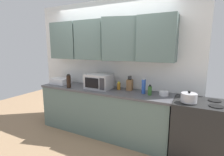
% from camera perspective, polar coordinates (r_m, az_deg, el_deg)
% --- Properties ---
extents(ground_plane, '(8.00, 8.00, 0.00)m').
position_cam_1_polar(ground_plane, '(3.10, -10.22, -22.90)').
color(ground_plane, '#937556').
extents(wall_back_with_cabinets, '(3.49, 0.50, 2.60)m').
position_cam_1_polar(wall_back_with_cabinets, '(3.38, -1.41, 8.41)').
color(wall_back_with_cabinets, white).
rests_on(wall_back_with_cabinets, ground_plane).
extents(counter_run, '(2.62, 0.63, 0.90)m').
position_cam_1_polar(counter_run, '(3.41, -3.19, -11.01)').
color(counter_run, slate).
rests_on(counter_run, ground_plane).
extents(stove_range, '(0.76, 0.64, 0.91)m').
position_cam_1_polar(stove_range, '(2.98, 27.16, -15.38)').
color(stove_range, black).
rests_on(stove_range, ground_plane).
extents(kettle, '(0.22, 0.22, 0.17)m').
position_cam_1_polar(kettle, '(2.67, 24.39, -6.04)').
color(kettle, '#B2B2B7').
rests_on(kettle, stove_range).
extents(microwave, '(0.48, 0.37, 0.28)m').
position_cam_1_polar(microwave, '(3.28, -4.40, -1.16)').
color(microwave, '#B7B7BC').
rests_on(microwave, counter_run).
extents(dish_rack, '(0.38, 0.30, 0.12)m').
position_cam_1_polar(dish_rack, '(3.89, -16.80, -0.96)').
color(dish_rack, silver).
rests_on(dish_rack, counter_run).
extents(knife_block, '(0.11, 0.13, 0.28)m').
position_cam_1_polar(knife_block, '(3.17, 5.98, -2.26)').
color(knife_block, brown).
rests_on(knife_block, counter_run).
extents(bottle_amber_vinegar, '(0.07, 0.07, 0.15)m').
position_cam_1_polar(bottle_amber_vinegar, '(3.21, 2.28, -2.68)').
color(bottle_amber_vinegar, '#AD701E').
rests_on(bottle_amber_vinegar, counter_run).
extents(bottle_soy_dark, '(0.08, 0.08, 0.27)m').
position_cam_1_polar(bottle_soy_dark, '(3.44, -14.34, -1.08)').
color(bottle_soy_dark, black).
rests_on(bottle_soy_dark, counter_run).
extents(bottle_green_oil, '(0.06, 0.06, 0.18)m').
position_cam_1_polar(bottle_green_oil, '(2.90, 12.58, -4.12)').
color(bottle_green_oil, '#386B2D').
rests_on(bottle_green_oil, counter_run).
extents(bottle_blue_cleaner, '(0.07, 0.07, 0.26)m').
position_cam_1_polar(bottle_blue_cleaner, '(2.98, 10.58, -2.73)').
color(bottle_blue_cleaner, '#2D56B7').
rests_on(bottle_blue_cleaner, counter_run).
extents(bowl_ceramic_small, '(0.15, 0.15, 0.07)m').
position_cam_1_polar(bowl_ceramic_small, '(2.95, 17.04, -4.95)').
color(bowl_ceramic_small, silver).
rests_on(bowl_ceramic_small, counter_run).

